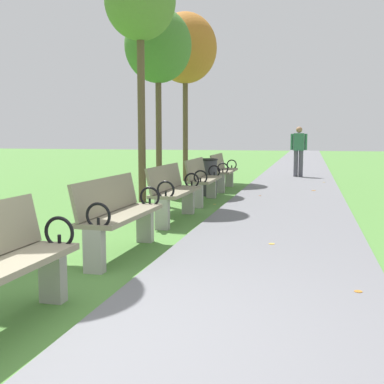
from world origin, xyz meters
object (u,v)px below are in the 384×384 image
at_px(tree_3, 158,47).
at_px(trash_bin, 207,177).
at_px(park_bench_3, 173,191).
at_px(tree_2, 140,3).
at_px(park_bench_5, 223,170).
at_px(park_bench_2, 118,214).
at_px(pedestrian_walking, 299,149).
at_px(tree_4, 185,49).
at_px(park_bench_4, 202,179).

relative_size(tree_3, trash_bin, 5.25).
relative_size(park_bench_3, tree_2, 0.33).
bearing_deg(park_bench_3, park_bench_5, 90.00).
xyz_separation_m(park_bench_2, pedestrian_walking, (1.76, 11.12, 0.44)).
bearing_deg(park_bench_2, park_bench_5, 90.00).
bearing_deg(tree_3, park_bench_5, 21.06).
relative_size(park_bench_2, tree_2, 0.33).
bearing_deg(tree_2, park_bench_2, -74.20).
relative_size(park_bench_2, park_bench_3, 1.00).
height_order(park_bench_2, park_bench_5, same).
xyz_separation_m(tree_3, tree_4, (0.00, 2.66, 0.38)).
relative_size(tree_4, trash_bin, 5.86).
height_order(park_bench_2, tree_4, tree_4).
relative_size(park_bench_2, trash_bin, 1.92).
height_order(tree_2, trash_bin, tree_2).
xyz_separation_m(park_bench_2, park_bench_5, (-0.00, 7.00, 0.00)).
distance_m(park_bench_3, tree_3, 5.29).
xyz_separation_m(park_bench_4, tree_3, (-1.51, 1.87, 3.01)).
xyz_separation_m(park_bench_5, tree_4, (-1.51, 2.07, 3.39)).
bearing_deg(tree_4, pedestrian_walking, 32.01).
bearing_deg(pedestrian_walking, park_bench_2, -99.01).
bearing_deg(pedestrian_walking, park_bench_4, -105.01).
bearing_deg(park_bench_2, tree_3, 103.25).
bearing_deg(tree_4, tree_2, -86.66).
bearing_deg(park_bench_3, tree_2, 121.31).
distance_m(park_bench_4, tree_4, 5.86).
height_order(tree_3, trash_bin, tree_3).
bearing_deg(tree_3, park_bench_3, -69.69).
height_order(tree_3, tree_4, tree_4).
bearing_deg(trash_bin, park_bench_4, -83.13).
bearing_deg(tree_4, park_bench_4, -71.57).
xyz_separation_m(park_bench_2, park_bench_3, (-0.00, 2.33, 0.00)).
height_order(park_bench_3, park_bench_4, same).
distance_m(park_bench_5, tree_2, 4.54).
relative_size(tree_2, trash_bin, 5.73).
relative_size(park_bench_3, park_bench_4, 1.00).
bearing_deg(pedestrian_walking, trash_bin, -109.64).
bearing_deg(park_bench_3, park_bench_4, 90.00).
xyz_separation_m(park_bench_3, park_bench_5, (0.00, 4.66, 0.00)).
relative_size(park_bench_4, pedestrian_walking, 0.99).
distance_m(park_bench_2, park_bench_5, 7.00).
distance_m(park_bench_3, tree_2, 4.22).
xyz_separation_m(park_bench_2, trash_bin, (-0.15, 5.76, -0.06)).
bearing_deg(pedestrian_walking, park_bench_3, -101.35).
relative_size(tree_2, tree_3, 1.09).
distance_m(park_bench_5, trash_bin, 1.24).
bearing_deg(pedestrian_walking, tree_3, -124.84).
bearing_deg(tree_4, trash_bin, -67.61).
distance_m(park_bench_3, park_bench_5, 4.66).
relative_size(park_bench_4, tree_2, 0.33).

